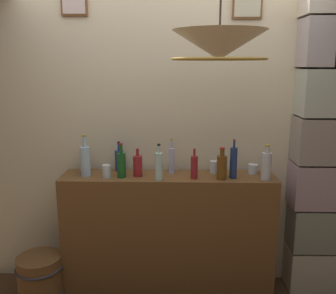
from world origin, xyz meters
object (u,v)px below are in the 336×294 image
(liquor_bottle_vodka, at_px, (233,163))
(liquor_bottle_scotch, at_px, (85,161))
(glass_tumbler_highball, at_px, (253,169))
(glass_tumbler_shot, at_px, (107,171))
(liquor_bottle_port, at_px, (172,160))
(liquor_bottle_tequila, at_px, (222,166))
(wooden_barrel, at_px, (40,279))
(liquor_bottle_gin, at_px, (119,160))
(liquor_bottle_bourbon, at_px, (266,165))
(liquor_bottle_brandy, at_px, (85,160))
(liquor_bottle_rum, at_px, (121,164))
(liquor_bottle_rye, at_px, (159,166))
(pendant_lamp, at_px, (219,46))
(liquor_bottle_amaro, at_px, (138,166))
(liquor_bottle_whiskey, at_px, (194,167))
(glass_tumbler_rocks, at_px, (214,167))

(liquor_bottle_vodka, distance_m, liquor_bottle_scotch, 1.22)
(glass_tumbler_highball, relative_size, glass_tumbler_shot, 0.78)
(liquor_bottle_port, distance_m, liquor_bottle_tequila, 0.42)
(liquor_bottle_port, relative_size, wooden_barrel, 0.72)
(liquor_bottle_gin, bearing_deg, liquor_bottle_bourbon, -10.71)
(liquor_bottle_scotch, relative_size, wooden_barrel, 0.66)
(liquor_bottle_brandy, bearing_deg, liquor_bottle_rum, -6.15)
(liquor_bottle_rye, relative_size, liquor_bottle_port, 0.98)
(liquor_bottle_scotch, distance_m, pendant_lamp, 1.52)
(liquor_bottle_brandy, height_order, liquor_bottle_bourbon, liquor_bottle_brandy)
(liquor_bottle_port, bearing_deg, liquor_bottle_amaro, -162.28)
(liquor_bottle_gin, height_order, pendant_lamp, pendant_lamp)
(liquor_bottle_port, height_order, glass_tumbler_shot, liquor_bottle_port)
(liquor_bottle_whiskey, bearing_deg, liquor_bottle_gin, 161.86)
(liquor_bottle_whiskey, height_order, glass_tumbler_rocks, liquor_bottle_whiskey)
(liquor_bottle_brandy, relative_size, liquor_bottle_rye, 1.17)
(glass_tumbler_rocks, distance_m, glass_tumbler_shot, 0.89)
(liquor_bottle_port, bearing_deg, pendant_lamp, -67.24)
(liquor_bottle_whiskey, distance_m, glass_tumbler_rocks, 0.24)
(liquor_bottle_whiskey, distance_m, liquor_bottle_bourbon, 0.56)
(liquor_bottle_whiskey, distance_m, pendant_lamp, 1.06)
(liquor_bottle_gin, distance_m, liquor_bottle_port, 0.45)
(liquor_bottle_port, bearing_deg, liquor_bottle_whiskey, -37.29)
(liquor_bottle_port, relative_size, glass_tumbler_rocks, 2.92)
(liquor_bottle_rye, distance_m, glass_tumbler_shot, 0.43)
(liquor_bottle_bourbon, height_order, pendant_lamp, pendant_lamp)
(glass_tumbler_highball, height_order, wooden_barrel, glass_tumbler_highball)
(liquor_bottle_rum, bearing_deg, liquor_bottle_amaro, 15.17)
(liquor_bottle_vodka, height_order, wooden_barrel, liquor_bottle_vodka)
(liquor_bottle_tequila, height_order, glass_tumbler_shot, liquor_bottle_tequila)
(liquor_bottle_tequila, height_order, glass_tumbler_highball, liquor_bottle_tequila)
(liquor_bottle_scotch, bearing_deg, liquor_bottle_port, -0.26)
(liquor_bottle_port, bearing_deg, liquor_bottle_brandy, -172.68)
(liquor_bottle_tequila, relative_size, glass_tumbler_rocks, 2.53)
(liquor_bottle_amaro, xyz_separation_m, liquor_bottle_tequila, (0.67, -0.06, 0.01))
(glass_tumbler_rocks, bearing_deg, glass_tumbler_shot, -170.14)
(liquor_bottle_vodka, xyz_separation_m, glass_tumbler_shot, (-1.01, -0.01, -0.08))
(liquor_bottle_amaro, distance_m, glass_tumbler_rocks, 0.64)
(pendant_lamp, bearing_deg, liquor_bottle_gin, 134.04)
(liquor_bottle_rye, height_order, liquor_bottle_tequila, liquor_bottle_rye)
(liquor_bottle_vodka, bearing_deg, glass_tumbler_highball, 35.66)
(liquor_bottle_amaro, bearing_deg, liquor_bottle_rum, -164.83)
(liquor_bottle_tequila, xyz_separation_m, glass_tumbler_highball, (0.28, 0.16, -0.06))
(liquor_bottle_whiskey, relative_size, glass_tumbler_shot, 2.36)
(liquor_bottle_gin, distance_m, liquor_bottle_tequila, 0.87)
(glass_tumbler_highball, distance_m, pendant_lamp, 1.25)
(glass_tumbler_rocks, bearing_deg, liquor_bottle_gin, 176.90)
(liquor_bottle_bourbon, xyz_separation_m, glass_tumbler_rocks, (-0.39, 0.18, -0.07))
(liquor_bottle_whiskey, xyz_separation_m, glass_tumbler_shot, (-0.70, 0.01, -0.04))
(liquor_bottle_gin, bearing_deg, liquor_bottle_rye, -35.71)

